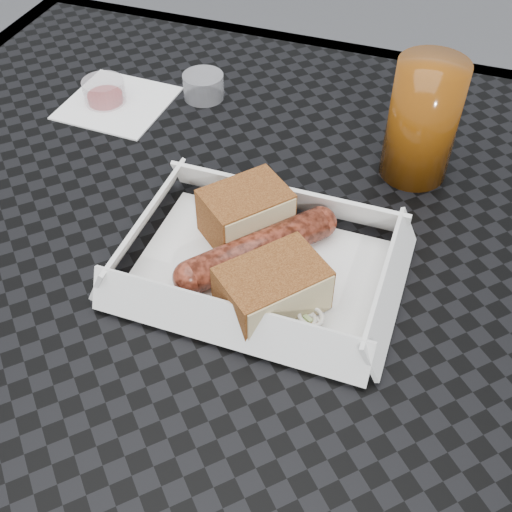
{
  "coord_description": "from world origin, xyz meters",
  "views": [
    {
      "loc": [
        0.23,
        -0.43,
        1.18
      ],
      "look_at": [
        0.1,
        -0.06,
        0.78
      ],
      "focal_mm": 45.0,
      "sensor_mm": 36.0,
      "label": 1
    }
  ],
  "objects": [
    {
      "name": "bratwurst",
      "position": [
        0.1,
        -0.04,
        0.76
      ],
      "size": [
        0.12,
        0.14,
        0.03
      ],
      "rotation": [
        0.0,
        0.0,
        0.88
      ],
      "color": "maroon",
      "rests_on": "food_tray"
    },
    {
      "name": "condiment_cup_empty",
      "position": [
        -0.06,
        0.21,
        0.76
      ],
      "size": [
        0.05,
        0.05,
        0.03
      ],
      "primitive_type": "cylinder",
      "color": "silver",
      "rests_on": "patio_table"
    },
    {
      "name": "drink_glass",
      "position": [
        0.21,
        0.14,
        0.81
      ],
      "size": [
        0.07,
        0.07,
        0.13
      ],
      "primitive_type": "cylinder",
      "color": "#653108",
      "rests_on": "patio_table"
    },
    {
      "name": "bread_near",
      "position": [
        0.07,
        -0.01,
        0.77
      ],
      "size": [
        0.09,
        0.09,
        0.05
      ],
      "primitive_type": "cube",
      "rotation": [
        0.0,
        0.0,
        0.88
      ],
      "color": "brown",
      "rests_on": "food_tray"
    },
    {
      "name": "napkin",
      "position": [
        -0.15,
        0.16,
        0.75
      ],
      "size": [
        0.12,
        0.12,
        0.0
      ],
      "primitive_type": "cube",
      "rotation": [
        0.0,
        0.0,
        -0.03
      ],
      "color": "white",
      "rests_on": "patio_table"
    },
    {
      "name": "food_tray",
      "position": [
        0.1,
        -0.05,
        0.75
      ],
      "size": [
        0.22,
        0.15,
        0.0
      ],
      "primitive_type": "cube",
      "color": "white",
      "rests_on": "patio_table"
    },
    {
      "name": "bread_far",
      "position": [
        0.13,
        -0.09,
        0.77
      ],
      "size": [
        0.1,
        0.1,
        0.04
      ],
      "primitive_type": "cube",
      "rotation": [
        0.0,
        0.0,
        0.88
      ],
      "color": "brown",
      "rests_on": "food_tray"
    },
    {
      "name": "condiment_cup_sauce",
      "position": [
        -0.17,
        0.15,
        0.76
      ],
      "size": [
        0.05,
        0.05,
        0.03
      ],
      "primitive_type": "cylinder",
      "color": "maroon",
      "rests_on": "patio_table"
    },
    {
      "name": "patio_table",
      "position": [
        0.0,
        0.0,
        0.67
      ],
      "size": [
        0.8,
        0.8,
        0.74
      ],
      "color": "black",
      "rests_on": "ground"
    },
    {
      "name": "veg_garnish",
      "position": [
        0.15,
        -0.1,
        0.75
      ],
      "size": [
        0.03,
        0.03,
        0.0
      ],
      "color": "#EA5B0A",
      "rests_on": "food_tray"
    }
  ]
}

